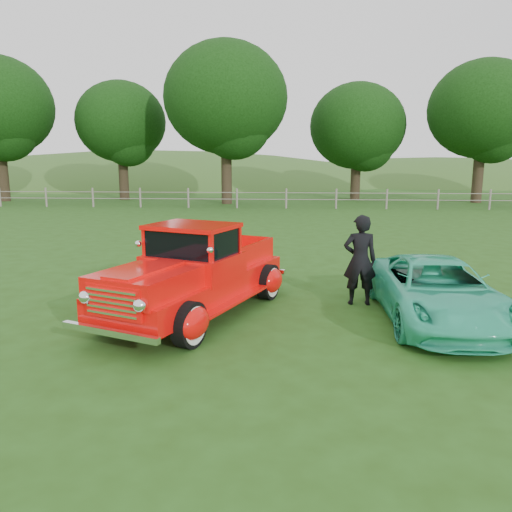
# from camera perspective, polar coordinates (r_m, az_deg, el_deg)

# --- Properties ---
(ground) EXTENTS (140.00, 140.00, 0.00)m
(ground) POSITION_cam_1_polar(r_m,az_deg,el_deg) (8.84, 2.31, -8.64)
(ground) COLOR #244813
(ground) RESTS_ON ground
(distant_hills) EXTENTS (116.00, 60.00, 18.00)m
(distant_hills) POSITION_cam_1_polar(r_m,az_deg,el_deg) (68.34, 0.23, 4.77)
(distant_hills) COLOR #315E22
(distant_hills) RESTS_ON ground
(fence_line) EXTENTS (48.00, 0.12, 1.20)m
(fence_line) POSITION_cam_1_polar(r_m,az_deg,el_deg) (30.42, 3.47, 6.58)
(fence_line) COLOR gray
(fence_line) RESTS_ON ground
(tree_mid_west) EXTENTS (6.40, 6.40, 8.46)m
(tree_mid_west) POSITION_cam_1_polar(r_m,az_deg,el_deg) (38.41, -15.19, 14.55)
(tree_mid_west) COLOR #2F2217
(tree_mid_west) RESTS_ON ground
(tree_near_west) EXTENTS (8.00, 8.00, 10.42)m
(tree_near_west) POSITION_cam_1_polar(r_m,az_deg,el_deg) (33.80, -3.48, 17.55)
(tree_near_west) COLOR #2F2217
(tree_near_west) RESTS_ON ground
(tree_near_east) EXTENTS (6.80, 6.80, 8.33)m
(tree_near_east) POSITION_cam_1_polar(r_m,az_deg,el_deg) (37.70, 11.51, 14.32)
(tree_near_east) COLOR #2F2217
(tree_near_east) RESTS_ON ground
(tree_mid_east) EXTENTS (7.20, 7.20, 9.44)m
(tree_mid_east) POSITION_cam_1_polar(r_m,az_deg,el_deg) (37.70, 24.56, 14.98)
(tree_mid_east) COLOR #2F2217
(tree_mid_east) RESTS_ON ground
(red_pickup) EXTENTS (3.50, 5.28, 1.78)m
(red_pickup) POSITION_cam_1_polar(r_m,az_deg,el_deg) (9.64, -6.95, -2.12)
(red_pickup) COLOR black
(red_pickup) RESTS_ON ground
(teal_sedan) EXTENTS (1.97, 4.20, 1.16)m
(teal_sedan) POSITION_cam_1_polar(r_m,az_deg,el_deg) (9.79, 19.94, -3.79)
(teal_sedan) COLOR #31C498
(teal_sedan) RESTS_ON ground
(man) EXTENTS (0.69, 0.46, 1.87)m
(man) POSITION_cam_1_polar(r_m,az_deg,el_deg) (10.45, 11.79, -0.46)
(man) COLOR black
(man) RESTS_ON ground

